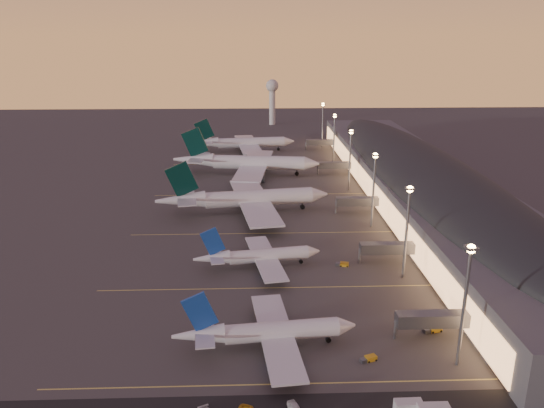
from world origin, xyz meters
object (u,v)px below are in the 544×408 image
Objects in this scene: airliner_wide_near at (244,199)px; airliner_wide_far at (242,143)px; airliner_narrow_south at (266,332)px; airliner_narrow_north at (258,256)px; airliner_wide_mid at (246,163)px; baggage_tug_a at (369,359)px; baggage_tug_b at (433,329)px; baggage_tug_c at (343,264)px; radar_tower at (272,94)px.

airliner_wide_near is 1.07× the size of airliner_wide_far.
airliner_narrow_south is 40.65m from airliner_narrow_north.
baggage_tug_a is (26.30, -151.59, -5.23)m from airliner_wide_mid.
baggage_tug_b is at bearing -66.09° from airliner_wide_mid.
radar_tower is at bearing 107.66° from baggage_tug_c.
baggage_tug_a is (8.61, -298.10, -21.40)m from radar_tower.
airliner_wide_mid is 2.13× the size of radar_tower.
airliner_wide_mid is at bearing 79.61° from baggage_tug_a.
radar_tower is (17.85, 203.02, 16.59)m from airliner_wide_near.
airliner_wide_near is at bearing 135.66° from baggage_tug_c.
airliner_narrow_north is at bearing -94.06° from airliner_wide_far.
baggage_tug_b is 1.16× the size of baggage_tug_c.
airliner_narrow_north is 49.04m from airliner_wide_near.
airliner_narrow_north is 9.83× the size of baggage_tug_a.
airliner_narrow_north is at bearing 95.09° from baggage_tug_a.
airliner_narrow_north is 9.37× the size of baggage_tug_c.
airliner_narrow_south is at bearing -80.80° from airliner_wide_mid.
radar_tower is 253.00m from baggage_tug_c.
airliner_wide_mid is 147.46m from baggage_tug_b.
airliner_narrow_south is 197.65m from airliner_wide_far.
airliner_wide_near is at bearing -95.29° from airliner_wide_far.
airliner_wide_mid is at bearing 81.20° from airliner_wide_near.
airliner_narrow_north reaches higher than baggage_tug_a.
airliner_wide_near is at bearing -95.02° from radar_tower.
airliner_narrow_south is at bearing -92.36° from radar_tower.
airliner_narrow_south is 0.56× the size of airliner_wide_mid.
radar_tower is 7.23× the size of baggage_tug_b.
airliner_wide_near is 56.52m from airliner_wide_mid.
radar_tower is (17.69, 146.51, 16.17)m from airliner_wide_mid.
baggage_tug_b is at bearing -83.35° from airliner_wide_far.
airliner_wide_far is 160.07m from baggage_tug_c.
airliner_narrow_south is 10.54× the size of baggage_tug_a.
airliner_narrow_north is 52.56m from baggage_tug_b.
airliner_wide_far is 1.85× the size of radar_tower.
baggage_tug_a is at bearing -160.92° from baggage_tug_b.
airliner_wide_far is 197.93m from baggage_tug_b.
airliner_narrow_north is 1.12× the size of radar_tower.
airliner_narrow_north is 0.57× the size of airliner_wide_near.
airliner_wide_mid is 153.95m from baggage_tug_a.
airliner_narrow_south is 10.05× the size of baggage_tug_c.
airliner_wide_far reaches higher than baggage_tug_a.
radar_tower is 298.99m from baggage_tug_a.
baggage_tug_c is (10.90, -251.86, -21.38)m from radar_tower.
baggage_tug_b is at bearing -52.48° from airliner_narrow_north.
baggage_tug_a is (20.68, -5.66, -3.12)m from airliner_narrow_south.
airliner_wide_near reaches higher than airliner_narrow_north.
baggage_tug_c is at bearing -9.75° from airliner_narrow_north.
radar_tower is at bearing 77.34° from airliner_narrow_north.
baggage_tug_a is at bearing -73.17° from airliner_wide_mid.
baggage_tug_b is at bearing -84.99° from radar_tower.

